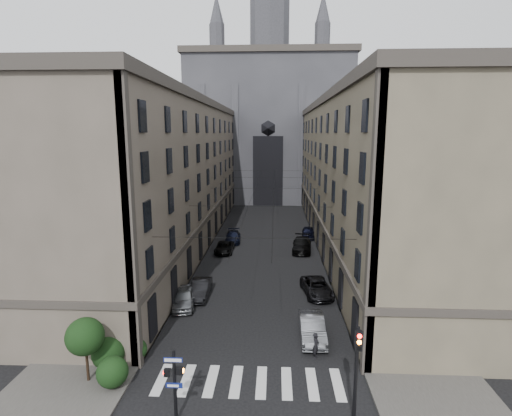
# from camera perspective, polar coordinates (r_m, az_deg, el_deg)

# --- Properties ---
(sidewalk_left) EXTENTS (7.00, 80.00, 0.15)m
(sidewalk_left) POSITION_cam_1_polar(r_m,az_deg,el_deg) (55.63, -9.79, -4.61)
(sidewalk_left) COLOR #383533
(sidewalk_left) RESTS_ON ground
(sidewalk_right) EXTENTS (7.00, 80.00, 0.15)m
(sidewalk_right) POSITION_cam_1_polar(r_m,az_deg,el_deg) (55.08, 12.15, -4.85)
(sidewalk_right) COLOR #383533
(sidewalk_right) RESTS_ON ground
(zebra_crossing) EXTENTS (11.00, 3.20, 0.01)m
(zebra_crossing) POSITION_cam_1_polar(r_m,az_deg,el_deg) (25.89, -1.03, -23.56)
(zebra_crossing) COLOR beige
(zebra_crossing) RESTS_ON ground
(building_left) EXTENTS (13.60, 60.60, 18.85)m
(building_left) POSITION_cam_1_polar(r_m,az_deg,el_deg) (54.69, -13.12, 4.89)
(building_left) COLOR #51493E
(building_left) RESTS_ON ground
(building_right) EXTENTS (13.60, 60.60, 18.85)m
(building_right) POSITION_cam_1_polar(r_m,az_deg,el_deg) (53.97, 15.62, 4.71)
(building_right) COLOR brown
(building_right) RESTS_ON ground
(gothic_tower) EXTENTS (35.00, 23.00, 58.00)m
(gothic_tower) POSITION_cam_1_polar(r_m,az_deg,el_deg) (91.39, 1.88, 12.67)
(gothic_tower) COLOR #2D2D33
(gothic_tower) RESTS_ON ground
(pedestrian_signal_left) EXTENTS (1.02, 0.38, 4.00)m
(pedestrian_signal_left) POSITION_cam_1_polar(r_m,az_deg,el_deg) (22.21, -11.58, -23.02)
(pedestrian_signal_left) COLOR black
(pedestrian_signal_left) RESTS_ON ground
(traffic_light_right) EXTENTS (0.34, 0.50, 5.20)m
(traffic_light_right) POSITION_cam_1_polar(r_m,az_deg,el_deg) (21.87, 14.20, -20.72)
(traffic_light_right) COLOR black
(traffic_light_right) RESTS_ON ground
(shrub_cluster) EXTENTS (3.90, 4.40, 3.90)m
(shrub_cluster) POSITION_cam_1_polar(r_m,az_deg,el_deg) (26.88, -20.99, -18.44)
(shrub_cluster) COLOR black
(shrub_cluster) RESTS_ON sidewalk_left
(tram_wires) EXTENTS (14.00, 60.00, 0.43)m
(tram_wires) POSITION_cam_1_polar(r_m,az_deg,el_deg) (52.52, 1.14, 2.64)
(tram_wires) COLOR black
(tram_wires) RESTS_ON ground
(car_left_near) EXTENTS (2.38, 4.69, 1.53)m
(car_left_near) POSITION_cam_1_polar(r_m,az_deg,el_deg) (35.35, -10.23, -12.50)
(car_left_near) COLOR slate
(car_left_near) RESTS_ON ground
(car_left_midnear) EXTENTS (1.66, 4.61, 1.51)m
(car_left_midnear) POSITION_cam_1_polar(r_m,az_deg,el_deg) (37.00, -7.98, -11.37)
(car_left_midnear) COLOR black
(car_left_midnear) RESTS_ON ground
(car_left_midfar) EXTENTS (2.12, 4.59, 1.28)m
(car_left_midfar) POSITION_cam_1_polar(r_m,az_deg,el_deg) (49.77, -4.56, -5.63)
(car_left_midfar) COLOR black
(car_left_midfar) RESTS_ON ground
(car_left_far) EXTENTS (2.27, 4.94, 1.40)m
(car_left_far) POSITION_cam_1_polar(r_m,az_deg,el_deg) (54.43, -3.31, -4.13)
(car_left_far) COLOR black
(car_left_far) RESTS_ON ground
(car_right_near) EXTENTS (1.78, 4.96, 1.63)m
(car_right_near) POSITION_cam_1_polar(r_m,az_deg,el_deg) (30.19, 8.00, -16.54)
(car_right_near) COLOR slate
(car_right_near) RESTS_ON ground
(car_right_midnear) EXTENTS (3.03, 5.37, 1.42)m
(car_right_midnear) POSITION_cam_1_polar(r_m,az_deg,el_deg) (37.50, 8.71, -11.16)
(car_right_midnear) COLOR black
(car_right_midnear) RESTS_ON ground
(car_right_midfar) EXTENTS (2.80, 5.83, 1.64)m
(car_right_midfar) POSITION_cam_1_polar(r_m,az_deg,el_deg) (50.45, 6.57, -5.23)
(car_right_midfar) COLOR black
(car_right_midfar) RESTS_ON ground
(car_right_far) EXTENTS (2.12, 4.50, 1.49)m
(car_right_far) POSITION_cam_1_polar(r_m,az_deg,el_deg) (56.99, 7.46, -3.48)
(car_right_far) COLOR black
(car_right_far) RESTS_ON ground
(pedestrian) EXTENTS (0.60, 0.73, 1.73)m
(pedestrian) POSITION_cam_1_polar(r_m,az_deg,el_deg) (27.92, 8.56, -18.85)
(pedestrian) COLOR black
(pedestrian) RESTS_ON ground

